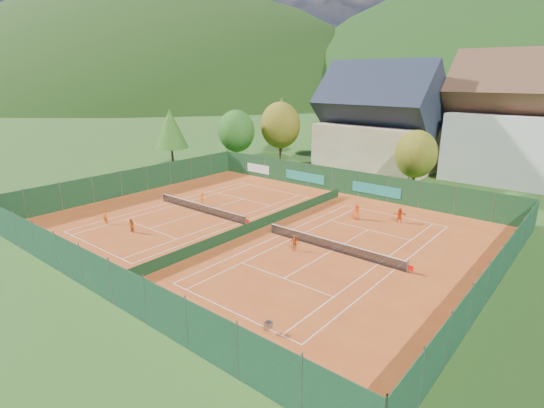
% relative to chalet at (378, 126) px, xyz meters
% --- Properties ---
extents(ground, '(600.00, 600.00, 0.00)m').
position_rel_chalet_xyz_m(ground, '(3.00, -30.00, -6.64)').
color(ground, '#254D18').
rests_on(ground, ground).
extents(clay_pad, '(40.00, 32.00, 0.01)m').
position_rel_chalet_xyz_m(clay_pad, '(3.00, -30.00, -6.62)').
color(clay_pad, '#AD4419').
rests_on(clay_pad, ground).
extents(court_markings_left, '(11.03, 23.83, 0.00)m').
position_rel_chalet_xyz_m(court_markings_left, '(-5.00, -30.00, -6.61)').
color(court_markings_left, white).
rests_on(court_markings_left, ground).
extents(court_markings_right, '(11.03, 23.83, 0.00)m').
position_rel_chalet_xyz_m(court_markings_right, '(11.00, -30.00, -6.61)').
color(court_markings_right, white).
rests_on(court_markings_right, ground).
extents(tennis_net_left, '(13.30, 0.10, 1.02)m').
position_rel_chalet_xyz_m(tennis_net_left, '(-4.85, -30.00, -6.12)').
color(tennis_net_left, '#59595B').
rests_on(tennis_net_left, ground).
extents(tennis_net_right, '(13.30, 0.10, 1.02)m').
position_rel_chalet_xyz_m(tennis_net_right, '(11.15, -30.00, -6.12)').
color(tennis_net_right, '#59595B').
rests_on(tennis_net_right, ground).
extents(court_divider, '(0.03, 28.80, 1.00)m').
position_rel_chalet_xyz_m(court_divider, '(3.00, -30.00, -6.12)').
color(court_divider, '#133419').
rests_on(court_divider, ground).
extents(fence_north, '(40.00, 0.10, 3.00)m').
position_rel_chalet_xyz_m(fence_north, '(2.54, -14.01, -5.16)').
color(fence_north, '#153C1D').
rests_on(fence_north, ground).
extents(fence_south, '(40.00, 0.04, 3.00)m').
position_rel_chalet_xyz_m(fence_south, '(3.00, -46.00, -5.12)').
color(fence_south, '#153A23').
rests_on(fence_south, ground).
extents(fence_west, '(0.04, 32.00, 3.00)m').
position_rel_chalet_xyz_m(fence_west, '(-17.00, -30.00, -5.12)').
color(fence_west, '#163C1F').
rests_on(fence_west, ground).
extents(fence_east, '(0.09, 32.00, 3.00)m').
position_rel_chalet_xyz_m(fence_east, '(23.00, -29.95, -5.14)').
color(fence_east, '#163C24').
rests_on(fence_east, ground).
extents(chalet, '(16.20, 12.00, 16.00)m').
position_rel_chalet_xyz_m(chalet, '(0.00, 0.00, 0.00)').
color(chalet, beige).
rests_on(chalet, ground).
extents(hotel_block_a, '(21.60, 11.00, 17.25)m').
position_rel_chalet_xyz_m(hotel_block_a, '(19.00, 6.00, 0.76)').
color(hotel_block_a, silver).
rests_on(hotel_block_a, ground).
extents(tree_west_front, '(5.72, 5.72, 8.69)m').
position_rel_chalet_xyz_m(tree_west_front, '(-19.00, -10.00, -1.23)').
color(tree_west_front, '#482C19').
rests_on(tree_west_front, ground).
extents(tree_west_mid, '(6.44, 6.44, 9.78)m').
position_rel_chalet_xyz_m(tree_west_mid, '(-15.00, -4.00, -0.56)').
color(tree_west_mid, '#462D19').
rests_on(tree_west_mid, ground).
extents(tree_west_back, '(5.60, 5.60, 10.00)m').
position_rel_chalet_xyz_m(tree_west_back, '(-21.00, 4.00, 0.11)').
color(tree_west_back, '#412917').
rests_on(tree_west_back, ground).
extents(tree_center, '(5.01, 5.01, 7.60)m').
position_rel_chalet_xyz_m(tree_center, '(9.00, -8.00, -1.91)').
color(tree_center, '#4D341B').
rests_on(tree_center, ground).
extents(tree_west_side, '(5.04, 5.04, 9.00)m').
position_rel_chalet_xyz_m(tree_west_side, '(-25.00, -18.00, -0.56)').
color(tree_west_side, '#432B18').
rests_on(tree_west_side, ground).
extents(ball_hopper, '(0.34, 0.34, 0.80)m').
position_rel_chalet_xyz_m(ball_hopper, '(14.40, -42.17, -6.07)').
color(ball_hopper, slate).
rests_on(ball_hopper, ground).
extents(loose_ball_0, '(0.07, 0.07, 0.07)m').
position_rel_chalet_xyz_m(loose_ball_0, '(-6.77, -37.11, -6.59)').
color(loose_ball_0, '#CCD833').
rests_on(loose_ball_0, ground).
extents(loose_ball_1, '(0.07, 0.07, 0.07)m').
position_rel_chalet_xyz_m(loose_ball_1, '(10.51, -41.67, -6.59)').
color(loose_ball_1, '#CCD833').
rests_on(loose_ball_1, ground).
extents(loose_ball_2, '(0.07, 0.07, 0.07)m').
position_rel_chalet_xyz_m(loose_ball_2, '(4.28, -26.18, -6.59)').
color(loose_ball_2, '#CCD833').
rests_on(loose_ball_2, ground).
extents(loose_ball_3, '(0.07, 0.07, 0.07)m').
position_rel_chalet_xyz_m(loose_ball_3, '(-1.42, -19.94, -6.59)').
color(loose_ball_3, '#CCD833').
rests_on(loose_ball_3, ground).
extents(loose_ball_4, '(0.07, 0.07, 0.07)m').
position_rel_chalet_xyz_m(loose_ball_4, '(11.11, -32.47, -6.59)').
color(loose_ball_4, '#CCD833').
rests_on(loose_ball_4, ground).
extents(player_left_near, '(0.59, 0.47, 1.39)m').
position_rel_chalet_xyz_m(player_left_near, '(-9.43, -38.25, -5.93)').
color(player_left_near, '#DA6013').
rests_on(player_left_near, ground).
extents(player_left_mid, '(0.68, 0.54, 1.35)m').
position_rel_chalet_xyz_m(player_left_mid, '(-5.34, -38.06, -5.95)').
color(player_left_mid, '#CD5712').
rests_on(player_left_mid, ground).
extents(player_left_far, '(0.91, 0.64, 1.27)m').
position_rel_chalet_xyz_m(player_left_far, '(-7.24, -27.84, -5.99)').
color(player_left_far, orange).
rests_on(player_left_far, ground).
extents(player_right_near, '(0.86, 0.56, 1.36)m').
position_rel_chalet_xyz_m(player_right_near, '(8.61, -31.93, -5.94)').
color(player_right_near, '#D95013').
rests_on(player_right_near, ground).
extents(player_right_far_a, '(0.86, 0.65, 1.58)m').
position_rel_chalet_xyz_m(player_right_far_a, '(8.66, -21.61, -5.83)').
color(player_right_far_a, '#EA4D14').
rests_on(player_right_far_a, ground).
extents(player_right_far_b, '(1.41, 1.14, 1.51)m').
position_rel_chalet_xyz_m(player_right_far_b, '(12.38, -19.79, -5.87)').
color(player_right_far_b, '#F54D15').
rests_on(player_right_far_b, ground).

